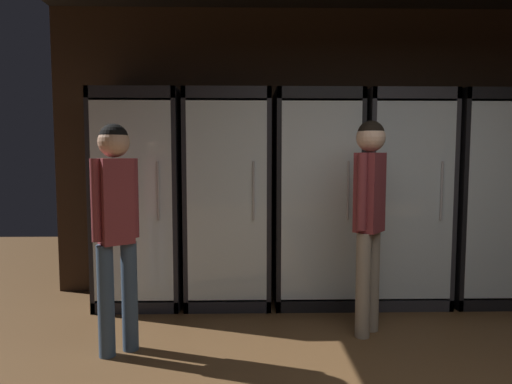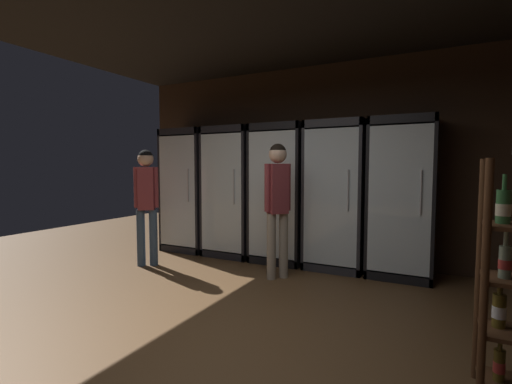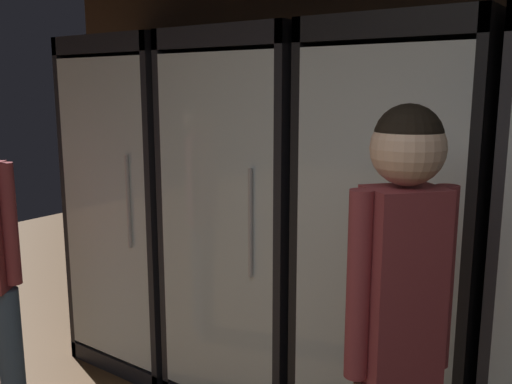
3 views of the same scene
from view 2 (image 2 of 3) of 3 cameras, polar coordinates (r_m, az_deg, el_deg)
ground_plane at (r=2.91m, az=-9.54°, el=-23.83°), size 12.00×12.00×0.00m
wall_back at (r=5.32m, az=10.21°, el=4.44°), size 6.00×0.06×2.80m
ceiling_panel at (r=3.73m, az=0.26°, el=27.31°), size 6.00×8.00×0.06m
cooler_far_left at (r=6.00m, az=-10.19°, el=0.09°), size 0.76×0.67×1.95m
cooler_left at (r=5.55m, az=-3.55°, el=-0.13°), size 0.76×0.67×1.95m
cooler_center at (r=5.19m, az=4.12°, el=-0.47°), size 0.76×0.67×1.95m
cooler_right at (r=4.93m, az=12.75°, el=-0.77°), size 0.76×0.67×1.95m
cooler_far_right at (r=4.79m, az=22.10°, el=-1.12°), size 0.76×0.67×1.95m
shopper_near at (r=5.11m, az=-16.98°, el=-0.58°), size 0.28×0.26×1.58m
shopper_far at (r=4.32m, az=3.45°, el=-0.66°), size 0.27×0.28×1.63m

